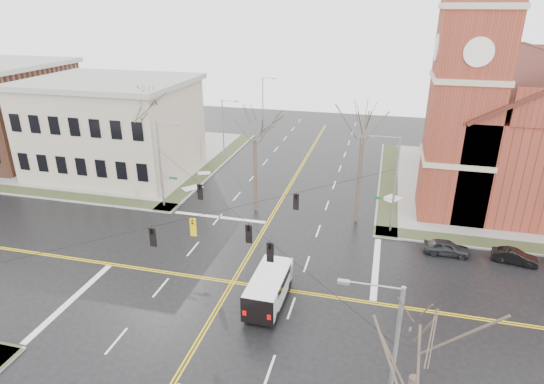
% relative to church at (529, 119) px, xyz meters
% --- Properties ---
extents(ground, '(120.00, 120.00, 0.00)m').
position_rel_church_xyz_m(ground, '(-24.76, -24.78, -8.43)').
color(ground, black).
rests_on(ground, ground).
extents(sidewalks, '(80.00, 80.00, 0.17)m').
position_rel_church_xyz_m(sidewalks, '(-24.76, -24.78, -8.36)').
color(sidewalks, gray).
rests_on(sidewalks, ground).
extents(road_markings, '(100.00, 100.00, 0.01)m').
position_rel_church_xyz_m(road_markings, '(-24.76, -24.78, -8.43)').
color(road_markings, gold).
rests_on(road_markings, ground).
extents(church, '(24.28, 27.48, 27.50)m').
position_rel_church_xyz_m(church, '(0.00, 0.00, 0.00)').
color(church, maroon).
rests_on(church, ground).
extents(civic_building_a, '(18.00, 14.00, 11.00)m').
position_rel_church_xyz_m(civic_building_a, '(-46.76, -4.78, -2.93)').
color(civic_building_a, tan).
rests_on(civic_building_a, ground).
extents(signal_pole_ne, '(2.75, 0.22, 9.00)m').
position_rel_church_xyz_m(signal_pole_ne, '(-13.44, -13.28, -3.48)').
color(signal_pole_ne, gray).
rests_on(signal_pole_ne, ground).
extents(signal_pole_nw, '(2.75, 0.22, 9.00)m').
position_rel_church_xyz_m(signal_pole_nw, '(-36.09, -13.28, -3.48)').
color(signal_pole_nw, gray).
rests_on(signal_pole_nw, ground).
extents(signal_pole_se, '(2.75, 0.22, 9.00)m').
position_rel_church_xyz_m(signal_pole_se, '(-13.44, -36.28, -3.48)').
color(signal_pole_se, gray).
rests_on(signal_pole_se, ground).
extents(span_wires, '(23.02, 23.02, 0.03)m').
position_rel_church_xyz_m(span_wires, '(-24.76, -24.78, -2.23)').
color(span_wires, black).
rests_on(span_wires, ground).
extents(traffic_signals, '(8.21, 8.26, 1.30)m').
position_rel_church_xyz_m(traffic_signals, '(-24.76, -25.45, -2.98)').
color(traffic_signals, black).
rests_on(traffic_signals, ground).
extents(streetlight_north_a, '(2.30, 0.20, 8.00)m').
position_rel_church_xyz_m(streetlight_north_a, '(-35.42, 3.22, -3.97)').
color(streetlight_north_a, gray).
rests_on(streetlight_north_a, ground).
extents(streetlight_north_b, '(2.30, 0.20, 8.00)m').
position_rel_church_xyz_m(streetlight_north_b, '(-35.42, 23.22, -3.97)').
color(streetlight_north_b, gray).
rests_on(streetlight_north_b, ground).
extents(cargo_van, '(2.33, 5.80, 2.19)m').
position_rel_church_xyz_m(cargo_van, '(-21.45, -26.34, -7.14)').
color(cargo_van, white).
rests_on(cargo_van, ground).
extents(parked_car_a, '(3.79, 1.57, 1.28)m').
position_rel_church_xyz_m(parked_car_a, '(-8.64, -16.30, -7.79)').
color(parked_car_a, black).
rests_on(parked_car_a, ground).
extents(parked_car_b, '(3.64, 1.81, 1.15)m').
position_rel_church_xyz_m(parked_car_b, '(-3.35, -16.40, -7.86)').
color(parked_car_b, black).
rests_on(parked_car_b, ground).
extents(tree_nw_far, '(4.00, 4.00, 12.80)m').
position_rel_church_xyz_m(tree_nw_far, '(-38.48, -10.70, 0.81)').
color(tree_nw_far, '#3D3127').
rests_on(tree_nw_far, ground).
extents(tree_nw_near, '(4.00, 4.00, 10.97)m').
position_rel_church_xyz_m(tree_nw_near, '(-26.72, -11.75, -0.48)').
color(tree_nw_near, '#3D3127').
rests_on(tree_nw_near, ground).
extents(tree_ne, '(4.00, 4.00, 12.40)m').
position_rel_church_xyz_m(tree_ne, '(-16.52, -11.81, 0.53)').
color(tree_ne, '#3D3127').
rests_on(tree_ne, ground).
extents(tree_se, '(4.00, 4.00, 9.95)m').
position_rel_church_xyz_m(tree_se, '(-12.67, -38.59, -1.21)').
color(tree_se, '#3D3127').
rests_on(tree_se, ground).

